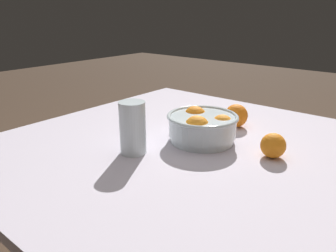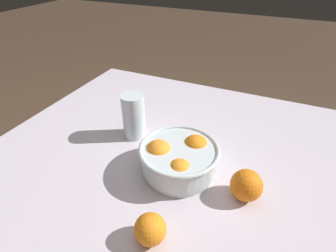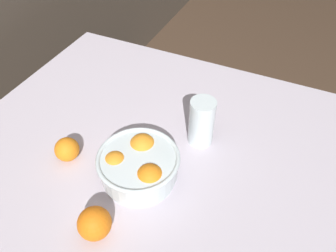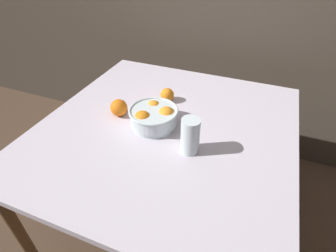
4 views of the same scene
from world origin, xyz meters
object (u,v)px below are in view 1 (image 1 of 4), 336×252
object	(u,v)px
fruit_bowl	(202,126)
orange_loose_front	(237,116)
orange_loose_near_bowl	(273,145)
juice_glass	(133,130)

from	to	relation	value
fruit_bowl	orange_loose_front	size ratio (longest dim) A/B	2.73
orange_loose_near_bowl	orange_loose_front	size ratio (longest dim) A/B	0.87
orange_loose_front	fruit_bowl	bearing A→B (deg)	-6.11
fruit_bowl	juice_glass	size ratio (longest dim) A/B	1.45
fruit_bowl	orange_loose_near_bowl	distance (m)	0.22
orange_loose_near_bowl	juice_glass	bearing A→B (deg)	-55.07
juice_glass	orange_loose_front	xyz separation A→B (m)	(-0.39, 0.12, -0.03)
orange_loose_front	orange_loose_near_bowl	bearing A→B (deg)	50.58
fruit_bowl	orange_loose_near_bowl	xyz separation A→B (m)	(-0.02, 0.22, -0.01)
orange_loose_near_bowl	orange_loose_front	bearing A→B (deg)	-129.42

